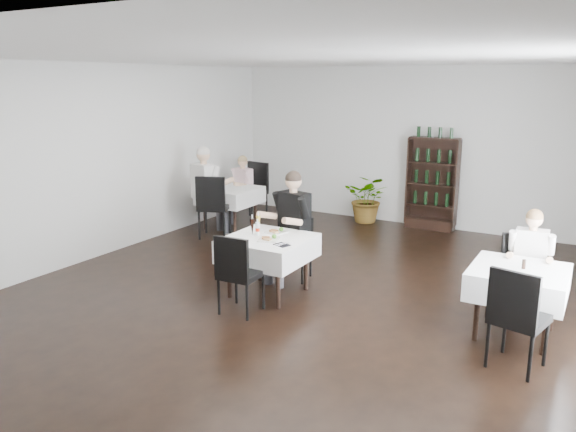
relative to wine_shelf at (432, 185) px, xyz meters
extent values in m
plane|color=black|center=(-0.60, -4.31, -0.85)|extent=(9.00, 9.00, 0.00)
plane|color=white|center=(-0.60, -4.31, 2.15)|extent=(9.00, 9.00, 0.00)
plane|color=silver|center=(-0.60, 0.19, 0.65)|extent=(7.00, 0.00, 7.00)
plane|color=silver|center=(-4.10, -4.31, 0.65)|extent=(0.00, 9.00, 9.00)
cube|color=black|center=(0.00, 0.01, -0.75)|extent=(0.90, 0.28, 0.20)
cylinder|color=black|center=(-1.27, -4.68, -0.49)|extent=(0.06, 0.06, 0.71)
cylinder|color=black|center=(-1.27, -3.95, -0.49)|extent=(0.06, 0.06, 0.71)
cylinder|color=black|center=(-0.53, -4.68, -0.49)|extent=(0.06, 0.06, 0.71)
cylinder|color=black|center=(-0.53, -3.95, -0.49)|extent=(0.06, 0.06, 0.71)
cube|color=black|center=(-0.90, -4.31, -0.12)|extent=(0.85, 0.85, 0.04)
cube|color=white|center=(-0.90, -4.31, -0.23)|extent=(1.03, 1.03, 0.30)
cylinder|color=black|center=(-3.64, -2.15, -0.49)|extent=(0.06, 0.06, 0.71)
cylinder|color=black|center=(-3.64, -1.47, -0.49)|extent=(0.06, 0.06, 0.71)
cylinder|color=black|center=(-2.96, -2.15, -0.49)|extent=(0.06, 0.06, 0.71)
cylinder|color=black|center=(-2.96, -1.47, -0.49)|extent=(0.06, 0.06, 0.71)
cube|color=black|center=(-3.30, -1.81, -0.12)|extent=(0.80, 0.80, 0.04)
cube|color=white|center=(-3.30, -1.81, -0.23)|extent=(0.98, 0.98, 0.30)
cylinder|color=black|center=(1.76, -4.35, -0.49)|extent=(0.06, 0.06, 0.71)
cylinder|color=black|center=(1.76, -3.67, -0.49)|extent=(0.06, 0.06, 0.71)
cylinder|color=black|center=(2.44, -4.35, -0.49)|extent=(0.06, 0.06, 0.71)
cylinder|color=black|center=(2.44, -3.67, -0.49)|extent=(0.06, 0.06, 0.71)
cube|color=black|center=(2.10, -4.01, -0.12)|extent=(0.80, 0.80, 0.04)
cube|color=white|center=(2.10, -4.01, -0.23)|extent=(0.98, 0.98, 0.30)
imported|color=#1E501B|center=(-1.21, -0.11, -0.37)|extent=(0.92, 0.82, 0.95)
cylinder|color=black|center=(-1.02, -3.84, -0.65)|extent=(0.03, 0.03, 0.40)
cylinder|color=black|center=(-1.06, -3.50, -0.65)|extent=(0.03, 0.03, 0.40)
cylinder|color=black|center=(-0.68, -3.80, -0.65)|extent=(0.03, 0.03, 0.40)
cylinder|color=black|center=(-0.72, -3.46, -0.65)|extent=(0.03, 0.03, 0.40)
cube|color=black|center=(-0.87, -3.65, -0.43)|extent=(0.45, 0.45, 0.06)
cube|color=black|center=(-0.89, -3.47, -0.19)|extent=(0.40, 0.10, 0.43)
cylinder|color=black|center=(-0.68, -4.78, -0.62)|extent=(0.04, 0.04, 0.45)
cylinder|color=black|center=(-0.66, -5.17, -0.62)|extent=(0.04, 0.04, 0.45)
cylinder|color=black|center=(-1.07, -4.80, -0.62)|extent=(0.04, 0.04, 0.45)
cylinder|color=black|center=(-1.05, -5.19, -0.62)|extent=(0.04, 0.04, 0.45)
cube|color=black|center=(-0.87, -4.99, -0.37)|extent=(0.47, 0.47, 0.07)
cube|color=black|center=(-0.86, -5.19, -0.10)|extent=(0.45, 0.07, 0.49)
cylinder|color=black|center=(-3.58, -1.27, -0.59)|extent=(0.04, 0.04, 0.52)
cylinder|color=black|center=(-3.53, -0.82, -0.59)|extent=(0.04, 0.04, 0.52)
cylinder|color=black|center=(-3.14, -1.33, -0.59)|extent=(0.04, 0.04, 0.52)
cylinder|color=black|center=(-3.08, -0.88, -0.59)|extent=(0.04, 0.04, 0.52)
cube|color=black|center=(-3.33, -1.08, -0.30)|extent=(0.58, 0.58, 0.08)
cube|color=black|center=(-3.30, -0.84, 0.01)|extent=(0.52, 0.12, 0.56)
cylinder|color=black|center=(-3.06, -2.17, -0.59)|extent=(0.04, 0.04, 0.51)
cylinder|color=black|center=(-2.88, -2.59, -0.59)|extent=(0.04, 0.04, 0.51)
cylinder|color=black|center=(-3.47, -2.35, -0.59)|extent=(0.04, 0.04, 0.51)
cylinder|color=black|center=(-3.29, -2.76, -0.59)|extent=(0.04, 0.04, 0.51)
cube|color=black|center=(-3.18, -2.47, -0.30)|extent=(0.67, 0.67, 0.08)
cube|color=black|center=(-3.08, -2.68, 0.00)|extent=(0.50, 0.25, 0.56)
cylinder|color=black|center=(2.00, -3.70, -0.63)|extent=(0.03, 0.03, 0.44)
cylinder|color=black|center=(1.83, -3.35, -0.63)|extent=(0.03, 0.03, 0.44)
cylinder|color=black|center=(2.34, -3.53, -0.63)|extent=(0.03, 0.03, 0.44)
cylinder|color=black|center=(2.18, -3.18, -0.63)|extent=(0.03, 0.03, 0.44)
cube|color=black|center=(2.09, -3.44, -0.38)|extent=(0.59, 0.59, 0.07)
cube|color=black|center=(2.00, -3.26, -0.12)|extent=(0.42, 0.23, 0.48)
cylinder|color=black|center=(2.47, -4.60, -0.61)|extent=(0.04, 0.04, 0.47)
cylinder|color=black|center=(2.38, -5.00, -0.61)|extent=(0.04, 0.04, 0.47)
cylinder|color=black|center=(2.07, -4.50, -0.61)|extent=(0.04, 0.04, 0.47)
cylinder|color=black|center=(1.98, -4.90, -0.61)|extent=(0.04, 0.04, 0.47)
cube|color=black|center=(2.23, -4.75, -0.34)|extent=(0.57, 0.57, 0.07)
cube|color=black|center=(2.18, -4.96, -0.07)|extent=(0.47, 0.16, 0.51)
cube|color=#3B3B42|center=(-1.04, -3.82, -0.25)|extent=(0.26, 0.47, 0.15)
cylinder|color=#3B3B42|center=(-1.09, -4.01, -0.58)|extent=(0.12, 0.12, 0.53)
cube|color=#3B3B42|center=(-0.83, -3.88, -0.25)|extent=(0.26, 0.47, 0.15)
cylinder|color=#3B3B42|center=(-0.88, -4.06, -0.58)|extent=(0.12, 0.12, 0.53)
cube|color=black|center=(-0.88, -3.65, 0.11)|extent=(0.48, 0.34, 0.59)
cylinder|color=tan|center=(-1.19, -3.87, 0.09)|extent=(0.17, 0.34, 0.17)
cylinder|color=tan|center=(-0.72, -4.00, 0.09)|extent=(0.17, 0.34, 0.17)
sphere|color=tan|center=(-0.89, -3.67, 0.56)|extent=(0.23, 0.23, 0.23)
sphere|color=black|center=(-0.89, -3.67, 0.59)|extent=(0.23, 0.23, 0.23)
cube|color=#3B3B42|center=(-3.53, -1.36, -0.34)|extent=(0.24, 0.40, 0.13)
cylinder|color=#3B3B42|center=(-3.58, -1.51, -0.63)|extent=(0.10, 0.10, 0.44)
cube|color=#3B3B42|center=(-3.36, -1.42, -0.34)|extent=(0.24, 0.40, 0.13)
cylinder|color=#3B3B42|center=(-3.41, -1.57, -0.63)|extent=(0.10, 0.10, 0.44)
cube|color=beige|center=(-3.39, -1.22, -0.04)|extent=(0.41, 0.31, 0.50)
cylinder|color=tan|center=(-3.66, -1.39, -0.06)|extent=(0.16, 0.29, 0.14)
cylinder|color=tan|center=(-3.27, -1.52, -0.06)|extent=(0.16, 0.29, 0.14)
sphere|color=tan|center=(-3.39, -1.24, 0.34)|extent=(0.19, 0.19, 0.19)
sphere|color=olive|center=(-3.39, -1.24, 0.37)|extent=(0.19, 0.19, 0.19)
cube|color=#3B3B42|center=(-3.21, -2.33, -0.22)|extent=(0.28, 0.49, 0.16)
cylinder|color=#3B3B42|center=(-3.15, -2.14, -0.57)|extent=(0.12, 0.12, 0.55)
cube|color=#3B3B42|center=(-3.42, -2.27, -0.22)|extent=(0.28, 0.49, 0.16)
cylinder|color=#3B3B42|center=(-3.37, -2.07, -0.57)|extent=(0.12, 0.12, 0.55)
cube|color=silver|center=(-3.38, -2.50, 0.15)|extent=(0.50, 0.36, 0.61)
cylinder|color=tan|center=(-3.05, -2.28, 0.12)|extent=(0.18, 0.36, 0.17)
cylinder|color=tan|center=(-3.54, -2.14, 0.12)|extent=(0.18, 0.36, 0.17)
sphere|color=tan|center=(-3.37, -2.48, 0.62)|extent=(0.23, 0.23, 0.23)
sphere|color=beige|center=(-3.37, -2.48, 0.65)|extent=(0.23, 0.23, 0.23)
cube|color=#3B3B42|center=(2.05, -3.52, -0.34)|extent=(0.15, 0.39, 0.13)
cylinder|color=#3B3B42|center=(2.06, -3.68, -0.63)|extent=(0.10, 0.10, 0.44)
cube|color=#3B3B42|center=(2.23, -3.51, -0.34)|extent=(0.15, 0.39, 0.13)
cylinder|color=#3B3B42|center=(2.24, -3.67, -0.63)|extent=(0.10, 0.10, 0.44)
cube|color=silver|center=(2.13, -3.34, -0.04)|extent=(0.37, 0.22, 0.50)
cylinder|color=tan|center=(1.94, -3.60, -0.06)|extent=(0.09, 0.28, 0.14)
cylinder|color=tan|center=(2.35, -3.57, -0.06)|extent=(0.09, 0.28, 0.14)
sphere|color=tan|center=(2.13, -3.36, 0.34)|extent=(0.19, 0.19, 0.19)
sphere|color=brown|center=(2.13, -3.36, 0.36)|extent=(0.19, 0.19, 0.19)
cube|color=white|center=(-0.92, -4.08, -0.07)|extent=(0.28, 0.28, 0.02)
cube|color=brown|center=(-0.95, -4.09, -0.05)|extent=(0.10, 0.08, 0.02)
sphere|color=#3F7920|center=(-0.86, -4.04, -0.03)|extent=(0.06, 0.06, 0.06)
cube|color=olive|center=(-0.90, -4.13, -0.05)|extent=(0.11, 0.10, 0.02)
cube|color=white|center=(-0.82, -4.42, -0.07)|extent=(0.32, 0.32, 0.02)
cube|color=brown|center=(-0.85, -4.44, -0.05)|extent=(0.13, 0.12, 0.02)
sphere|color=#3F7920|center=(-0.76, -4.38, -0.03)|extent=(0.06, 0.06, 0.06)
cube|color=olive|center=(-0.80, -4.48, -0.05)|extent=(0.09, 0.07, 0.02)
cone|color=black|center=(-1.13, -4.33, 0.03)|extent=(0.06, 0.06, 0.22)
cylinder|color=silver|center=(-1.13, -4.33, 0.17)|extent=(0.02, 0.02, 0.05)
cone|color=gold|center=(-1.14, -4.17, 0.03)|extent=(0.06, 0.06, 0.22)
cylinder|color=silver|center=(-1.14, -4.17, 0.17)|extent=(0.02, 0.02, 0.06)
cylinder|color=silver|center=(-1.07, -4.30, 0.01)|extent=(0.05, 0.05, 0.17)
cylinder|color=#B91D0A|center=(-1.07, -4.30, 0.00)|extent=(0.06, 0.06, 0.04)
cylinder|color=silver|center=(-1.07, -4.30, 0.12)|extent=(0.02, 0.02, 0.04)
cube|color=black|center=(-0.56, -4.53, -0.07)|extent=(0.22, 0.19, 0.01)
cylinder|color=silver|center=(-0.58, -4.53, -0.06)|extent=(0.08, 0.20, 0.01)
cylinder|color=silver|center=(-0.54, -4.53, -0.06)|extent=(0.07, 0.20, 0.01)
cylinder|color=black|center=(2.14, -3.99, -0.03)|extent=(0.05, 0.05, 0.10)
camera|label=1|loc=(2.80, -10.21, 1.91)|focal=35.00mm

